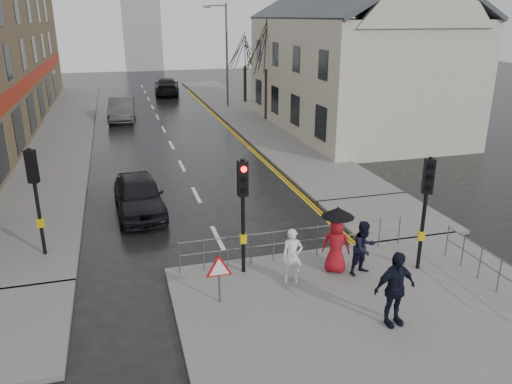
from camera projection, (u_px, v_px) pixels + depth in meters
ground at (239, 280)px, 14.35m from camera, size 120.00×120.00×0.00m
near_pavement at (395, 330)px, 11.92m from camera, size 10.00×9.00×0.14m
left_pavement at (63, 128)px, 33.53m from camera, size 4.00×44.00×0.14m
right_pavement at (243, 113)px, 38.68m from camera, size 4.00×40.00×0.14m
pavement_bridge_right at (387, 216)px, 18.71m from camera, size 4.00×4.20×0.14m
building_right_cream at (351, 55)px, 32.16m from camera, size 9.00×16.40×10.10m
church_tower at (140, 2)px, 68.00m from camera, size 5.00×5.00×18.00m
traffic_signal_near_left at (243, 197)px, 13.76m from camera, size 0.28×0.27×3.40m
traffic_signal_near_right at (426, 194)px, 13.95m from camera, size 0.34×0.33×3.40m
traffic_signal_far_left at (34, 184)px, 14.85m from camera, size 0.34×0.33×3.40m
guard_railing_front at (296, 237)px, 15.11m from camera, size 7.14×0.04×1.00m
guard_railing_side at (500, 268)px, 13.24m from camera, size 0.04×4.54×1.00m
warning_sign at (219, 271)px, 12.70m from camera, size 0.80×0.07×1.35m
street_lamp at (225, 49)px, 39.68m from camera, size 1.83×0.25×8.00m
tree_near at (267, 47)px, 34.52m from camera, size 2.40×2.40×6.58m
tree_far at (245, 50)px, 42.15m from camera, size 2.40×2.40×5.64m
pedestrian_a at (292, 256)px, 13.73m from camera, size 0.64×0.50×1.57m
pedestrian_b at (364, 248)px, 14.18m from camera, size 0.93×0.81×1.60m
pedestrian_with_umbrella at (337, 236)px, 14.20m from camera, size 0.96×0.96×1.99m
pedestrian_d at (395, 289)px, 11.77m from camera, size 1.15×0.56×1.90m
car_parked at (139, 195)px, 18.94m from camera, size 1.94×4.42×1.48m
car_mid at (122, 109)px, 36.06m from camera, size 2.11×5.05×1.62m
car_far at (167, 86)px, 47.83m from camera, size 2.80×5.69×1.59m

